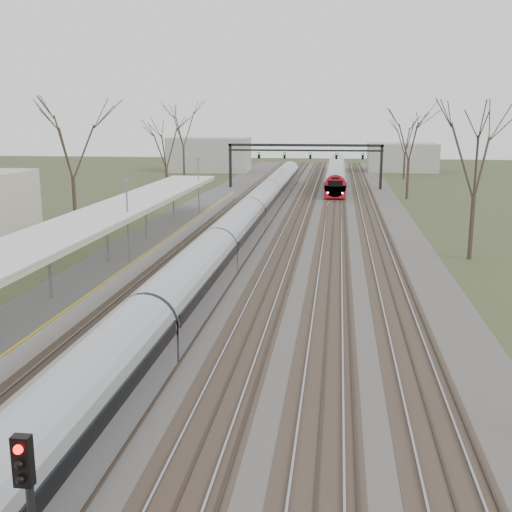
{
  "coord_description": "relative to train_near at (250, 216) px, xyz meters",
  "views": [
    {
      "loc": [
        4.84,
        -2.9,
        9.77
      ],
      "look_at": [
        0.32,
        32.32,
        2.0
      ],
      "focal_mm": 45.0,
      "sensor_mm": 36.0,
      "label": 1
    }
  ],
  "objects": [
    {
      "name": "tree_east_far",
      "position": [
        16.5,
        -8.08,
        5.81
      ],
      "size": [
        5.0,
        5.0,
        10.3
      ],
      "color": "#2D231C",
      "rests_on": "ground"
    },
    {
      "name": "signal_gantry",
      "position": [
        2.79,
        34.91,
        3.43
      ],
      "size": [
        21.0,
        0.59,
        6.08
      ],
      "color": "black",
      "rests_on": "ground"
    },
    {
      "name": "signal_post",
      "position": [
        1.75,
        -42.87,
        1.25
      ],
      "size": [
        0.35,
        0.45,
        4.1
      ],
      "color": "black",
      "rests_on": "ground"
    },
    {
      "name": "train_near",
      "position": [
        0.0,
        0.0,
        0.0
      ],
      "size": [
        2.62,
        90.21,
        3.05
      ],
      "color": "#A8ABB3",
      "rests_on": "ground"
    },
    {
      "name": "platform",
      "position": [
        -6.55,
        -12.58,
        -0.98
      ],
      "size": [
        3.5,
        69.0,
        1.0
      ],
      "primitive_type": "cube",
      "color": "#9E9B93",
      "rests_on": "ground"
    },
    {
      "name": "tree_west_far",
      "position": [
        -14.5,
        -2.08,
        6.54
      ],
      "size": [
        5.5,
        5.5,
        11.33
      ],
      "color": "#2D231C",
      "rests_on": "ground"
    },
    {
      "name": "train_far",
      "position": [
        7.0,
        44.83,
        0.0
      ],
      "size": [
        2.62,
        45.21,
        3.05
      ],
      "color": "#A8ABB3",
      "rests_on": "ground"
    },
    {
      "name": "canopy",
      "position": [
        -6.55,
        -17.09,
        2.45
      ],
      "size": [
        4.1,
        50.0,
        3.11
      ],
      "color": "slate",
      "rests_on": "platform"
    },
    {
      "name": "track_bed",
      "position": [
        2.76,
        4.92,
        -1.42
      ],
      "size": [
        24.0,
        160.0,
        0.22
      ],
      "color": "#474442",
      "rests_on": "ground"
    }
  ]
}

